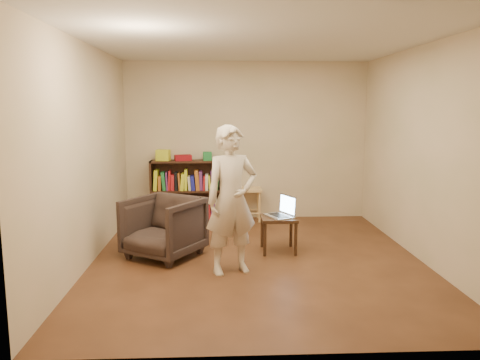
{
  "coord_description": "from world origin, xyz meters",
  "views": [
    {
      "loc": [
        -0.46,
        -5.52,
        1.85
      ],
      "look_at": [
        -0.19,
        0.35,
        0.94
      ],
      "focal_mm": 35.0,
      "sensor_mm": 36.0,
      "label": 1
    }
  ],
  "objects_px": {
    "bookshelf": "(188,194)",
    "person": "(232,200)",
    "armchair": "(164,227)",
    "laptop": "(282,212)",
    "side_table": "(279,223)",
    "stool": "(250,195)"
  },
  "relations": [
    {
      "from": "bookshelf",
      "to": "person",
      "type": "bearing_deg",
      "value": -75.41
    },
    {
      "from": "armchair",
      "to": "laptop",
      "type": "distance_m",
      "value": 1.52
    },
    {
      "from": "bookshelf",
      "to": "laptop",
      "type": "height_order",
      "value": "bookshelf"
    },
    {
      "from": "side_table",
      "to": "person",
      "type": "bearing_deg",
      "value": -129.95
    },
    {
      "from": "bookshelf",
      "to": "person",
      "type": "height_order",
      "value": "person"
    },
    {
      "from": "side_table",
      "to": "laptop",
      "type": "distance_m",
      "value": 0.15
    },
    {
      "from": "bookshelf",
      "to": "stool",
      "type": "height_order",
      "value": "bookshelf"
    },
    {
      "from": "side_table",
      "to": "laptop",
      "type": "relative_size",
      "value": 1.02
    },
    {
      "from": "armchair",
      "to": "side_table",
      "type": "height_order",
      "value": "armchair"
    },
    {
      "from": "side_table",
      "to": "laptop",
      "type": "height_order",
      "value": "laptop"
    },
    {
      "from": "bookshelf",
      "to": "laptop",
      "type": "distance_m",
      "value": 2.2
    },
    {
      "from": "laptop",
      "to": "armchair",
      "type": "bearing_deg",
      "value": -108.76
    },
    {
      "from": "armchair",
      "to": "person",
      "type": "xyz_separation_m",
      "value": [
        0.83,
        -0.59,
        0.46
      ]
    },
    {
      "from": "stool",
      "to": "armchair",
      "type": "xyz_separation_m",
      "value": [
        -1.2,
        -1.86,
        -0.06
      ]
    },
    {
      "from": "stool",
      "to": "person",
      "type": "relative_size",
      "value": 0.32
    },
    {
      "from": "armchair",
      "to": "laptop",
      "type": "bearing_deg",
      "value": 38.93
    },
    {
      "from": "bookshelf",
      "to": "side_table",
      "type": "height_order",
      "value": "bookshelf"
    },
    {
      "from": "stool",
      "to": "person",
      "type": "height_order",
      "value": "person"
    },
    {
      "from": "laptop",
      "to": "bookshelf",
      "type": "bearing_deg",
      "value": -167.93
    },
    {
      "from": "bookshelf",
      "to": "stool",
      "type": "distance_m",
      "value": 1.03
    },
    {
      "from": "stool",
      "to": "person",
      "type": "bearing_deg",
      "value": -98.56
    },
    {
      "from": "bookshelf",
      "to": "stool",
      "type": "bearing_deg",
      "value": -3.58
    }
  ]
}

